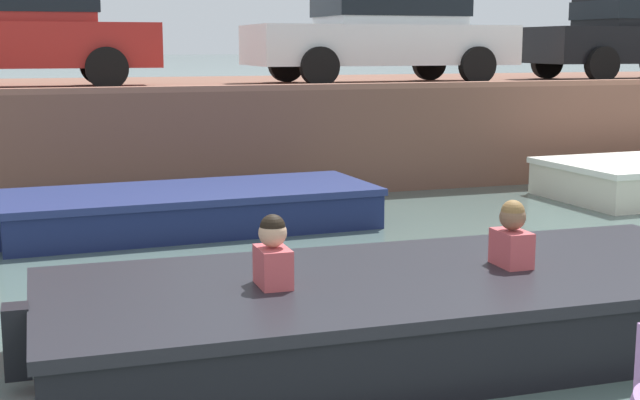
% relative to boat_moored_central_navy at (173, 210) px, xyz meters
% --- Properties ---
extents(ground_plane, '(400.00, 400.00, 0.00)m').
position_rel_boat_moored_central_navy_xyz_m(ground_plane, '(0.44, -3.32, -0.24)').
color(ground_plane, '#4C605B').
extents(far_quay_wall, '(60.00, 6.00, 1.50)m').
position_rel_boat_moored_central_navy_xyz_m(far_quay_wall, '(0.44, 4.73, 0.52)').
color(far_quay_wall, brown).
rests_on(far_quay_wall, ground).
extents(far_wall_coping, '(60.00, 0.24, 0.08)m').
position_rel_boat_moored_central_navy_xyz_m(far_wall_coping, '(0.44, 1.85, 1.31)').
color(far_wall_coping, '#925F4C').
rests_on(far_wall_coping, far_quay_wall).
extents(boat_moored_central_navy, '(5.15, 1.85, 0.48)m').
position_rel_boat_moored_central_navy_xyz_m(boat_moored_central_navy, '(0.00, 0.00, 0.00)').
color(boat_moored_central_navy, navy).
rests_on(boat_moored_central_navy, ground).
extents(motorboat_passing, '(6.30, 2.12, 1.03)m').
position_rel_boat_moored_central_navy_xyz_m(motorboat_passing, '(1.16, -4.63, 0.04)').
color(motorboat_passing, black).
rests_on(motorboat_passing, ground).
extents(car_left_inner_red, '(4.24, 1.97, 1.54)m').
position_rel_boat_moored_central_navy_xyz_m(car_left_inner_red, '(-1.64, 3.67, 2.11)').
color(car_left_inner_red, '#B2231E').
rests_on(car_left_inner_red, far_quay_wall).
extents(car_centre_white, '(4.33, 1.97, 1.54)m').
position_rel_boat_moored_central_navy_xyz_m(car_centre_white, '(4.14, 3.67, 2.11)').
color(car_centre_white, white).
rests_on(car_centre_white, far_quay_wall).
extents(car_right_inner_black, '(3.93, 2.03, 1.54)m').
position_rel_boat_moored_central_navy_xyz_m(car_right_inner_black, '(9.12, 3.67, 2.11)').
color(car_right_inner_black, black).
rests_on(car_right_inner_black, far_quay_wall).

